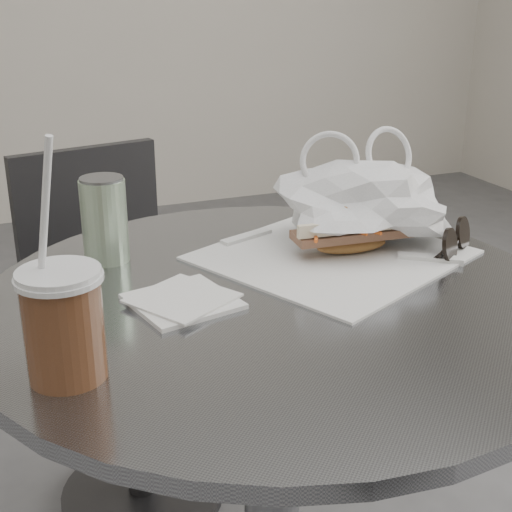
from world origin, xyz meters
name	(u,v)px	position (x,y,z in m)	size (l,w,h in m)	color
cafe_table	(272,468)	(0.00, 0.20, 0.47)	(0.76, 0.76, 0.74)	slate
chair_far	(126,354)	(-0.08, 0.82, 0.35)	(0.41, 0.45, 0.78)	#2C2C2E
sandwich_paper	(332,255)	(0.13, 0.29, 0.74)	(0.33, 0.31, 0.00)	white
banh_mi	(351,230)	(0.16, 0.29, 0.78)	(0.22, 0.10, 0.07)	#B28943
iced_coffee	(63,323)	(-0.28, 0.09, 0.80)	(0.09, 0.09, 0.25)	brown
sunglasses	(455,242)	(0.30, 0.23, 0.76)	(0.10, 0.08, 0.05)	black
plastic_bag	(365,204)	(0.20, 0.32, 0.80)	(0.25, 0.19, 0.12)	white
napkin_stack	(182,300)	(-0.12, 0.21, 0.74)	(0.15, 0.15, 0.01)	white
drink_can	(104,220)	(-0.18, 0.40, 0.80)	(0.06, 0.06, 0.12)	#59874F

